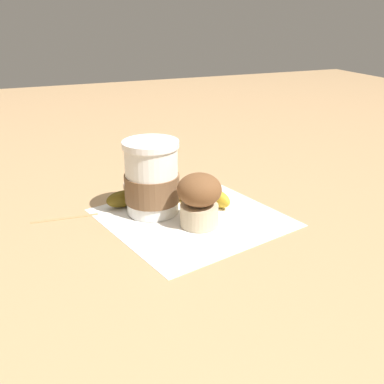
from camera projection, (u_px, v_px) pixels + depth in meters
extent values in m
plane|color=tan|center=(192.00, 218.00, 0.76)|extent=(3.00, 3.00, 0.00)
cube|color=white|center=(192.00, 217.00, 0.76)|extent=(0.33, 0.33, 0.00)
cylinder|color=white|center=(152.00, 180.00, 0.75)|extent=(0.09, 0.09, 0.12)
cylinder|color=white|center=(150.00, 144.00, 0.73)|extent=(0.09, 0.09, 0.01)
cylinder|color=brown|center=(152.00, 188.00, 0.76)|extent=(0.09, 0.09, 0.05)
cylinder|color=beige|center=(199.00, 215.00, 0.72)|extent=(0.06, 0.06, 0.03)
ellipsoid|color=brown|center=(199.00, 190.00, 0.71)|extent=(0.07, 0.07, 0.05)
ellipsoid|color=gold|center=(218.00, 198.00, 0.79)|extent=(0.04, 0.06, 0.03)
ellipsoid|color=gold|center=(187.00, 193.00, 0.81)|extent=(0.07, 0.07, 0.03)
ellipsoid|color=gold|center=(154.00, 193.00, 0.81)|extent=(0.08, 0.05, 0.03)
ellipsoid|color=brown|center=(123.00, 199.00, 0.79)|extent=(0.06, 0.03, 0.03)
cube|color=white|center=(133.00, 187.00, 0.88)|extent=(0.04, 0.05, 0.01)
cube|color=tan|center=(65.00, 218.00, 0.75)|extent=(0.11, 0.02, 0.00)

